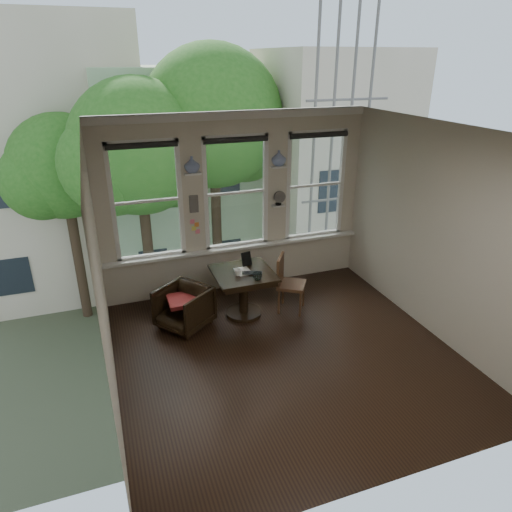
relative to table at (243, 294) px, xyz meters
name	(u,v)px	position (x,y,z in m)	size (l,w,h in m)	color
ground	(286,354)	(0.22, -1.19, -0.38)	(4.50, 4.50, 0.00)	black
ceiling	(293,131)	(0.22, -1.19, 2.62)	(4.50, 4.50, 0.00)	silver
wall_back	(236,204)	(0.22, 1.06, 1.12)	(4.50, 4.50, 0.00)	beige
wall_front	(398,356)	(0.22, -3.44, 1.12)	(4.50, 4.50, 0.00)	beige
wall_left	(101,281)	(-2.03, -1.19, 1.12)	(4.50, 4.50, 0.00)	beige
wall_right	(437,233)	(2.47, -1.19, 1.12)	(4.50, 4.50, 0.00)	beige
window_left	(147,201)	(-1.23, 1.06, 1.32)	(1.10, 0.12, 1.90)	white
window_center	(235,192)	(0.22, 1.06, 1.32)	(1.10, 0.12, 1.90)	white
window_right	(314,185)	(1.67, 1.06, 1.32)	(1.10, 0.12, 1.90)	white
shelf_left	(192,173)	(-0.50, 0.96, 1.73)	(0.26, 0.16, 0.03)	white
shelf_right	(279,167)	(0.95, 0.96, 1.73)	(0.26, 0.16, 0.03)	white
intercom	(194,204)	(-0.50, 0.99, 1.23)	(0.14, 0.06, 0.28)	#59544F
sticky_notes	(195,224)	(-0.50, 0.99, 0.88)	(0.16, 0.01, 0.24)	pink
desk_fan	(278,200)	(0.95, 0.94, 1.16)	(0.20, 0.20, 0.24)	#59544F
vase_left	(192,165)	(-0.50, 0.96, 1.86)	(0.24, 0.24, 0.25)	white
vase_right	(279,158)	(0.95, 0.96, 1.86)	(0.24, 0.24, 0.25)	white
table	(243,294)	(0.00, 0.00, 0.00)	(0.90, 0.90, 0.75)	black
armchair_left	(184,308)	(-0.95, -0.03, -0.05)	(0.69, 0.71, 0.64)	black
cushion_red	(183,300)	(-0.95, -0.03, 0.08)	(0.45, 0.45, 0.06)	maroon
side_chair_right	(292,284)	(0.77, -0.11, 0.09)	(0.42, 0.42, 0.92)	#452818
laptop	(252,275)	(0.09, -0.16, 0.39)	(0.31, 0.20, 0.02)	black
mug	(238,272)	(-0.11, -0.09, 0.43)	(0.11, 0.11, 0.10)	white
drinking_glass	(257,277)	(0.11, -0.32, 0.43)	(0.14, 0.14, 0.11)	white
tablet	(246,259)	(0.12, 0.21, 0.48)	(0.16, 0.02, 0.22)	black
papers	(243,271)	(0.01, 0.02, 0.38)	(0.22, 0.30, 0.00)	silver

